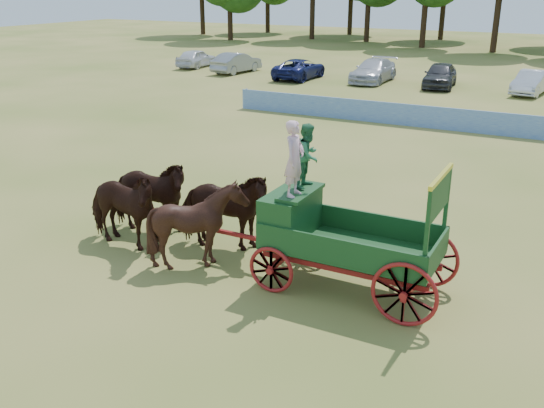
# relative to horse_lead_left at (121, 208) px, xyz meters

# --- Properties ---
(ground) EXTENTS (160.00, 160.00, 0.00)m
(ground) POSITION_rel_horse_lead_left_xyz_m (7.38, -0.54, -1.07)
(ground) COLOR #A68D4B
(ground) RESTS_ON ground
(horse_lead_left) EXTENTS (2.56, 1.22, 2.14)m
(horse_lead_left) POSITION_rel_horse_lead_left_xyz_m (0.00, 0.00, 0.00)
(horse_lead_left) COLOR #33170E
(horse_lead_left) RESTS_ON ground
(horse_lead_right) EXTENTS (2.69, 1.55, 2.14)m
(horse_lead_right) POSITION_rel_horse_lead_left_xyz_m (0.00, 1.10, 0.00)
(horse_lead_right) COLOR #33170E
(horse_lead_right) RESTS_ON ground
(horse_wheel_left) EXTENTS (2.09, 1.90, 2.14)m
(horse_wheel_left) POSITION_rel_horse_lead_left_xyz_m (2.40, 0.00, 0.00)
(horse_wheel_left) COLOR #33170E
(horse_wheel_left) RESTS_ON ground
(horse_wheel_right) EXTENTS (2.73, 1.73, 2.14)m
(horse_wheel_right) POSITION_rel_horse_lead_left_xyz_m (2.40, 1.10, 0.00)
(horse_wheel_right) COLOR #33170E
(horse_wheel_right) RESTS_ON ground
(farm_dray) EXTENTS (5.99, 2.00, 3.81)m
(farm_dray) POSITION_rel_horse_lead_left_xyz_m (5.36, 0.56, 0.55)
(farm_dray) COLOR maroon
(farm_dray) RESTS_ON ground
(sponsor_banner) EXTENTS (26.00, 0.08, 1.05)m
(sponsor_banner) POSITION_rel_horse_lead_left_xyz_m (6.38, 17.46, -0.54)
(sponsor_banner) COLOR #204EAF
(sponsor_banner) RESTS_ON ground
(parked_cars) EXTENTS (37.80, 6.44, 1.60)m
(parked_cars) POSITION_rel_horse_lead_left_xyz_m (-0.53, 29.44, -0.33)
(parked_cars) COLOR silver
(parked_cars) RESTS_ON ground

